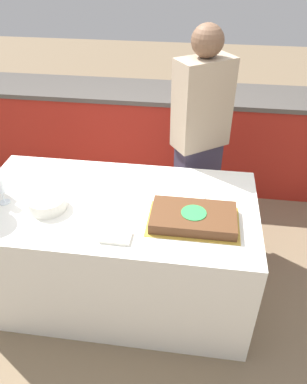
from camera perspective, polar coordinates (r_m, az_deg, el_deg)
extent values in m
plane|color=#7A664C|center=(2.81, -5.05, -14.32)|extent=(14.00, 14.00, 0.00)
cube|color=#A82319|center=(3.73, -0.48, 8.37)|extent=(4.40, 0.55, 0.88)
cube|color=#4C4742|center=(3.54, -0.52, 15.00)|extent=(4.40, 0.58, 0.04)
cube|color=white|center=(2.53, -5.51, -8.62)|extent=(1.73, 0.91, 0.78)
cube|color=gold|center=(2.13, 6.05, -4.53)|extent=(0.52, 0.32, 0.00)
cube|color=#56331C|center=(2.11, 6.11, -3.85)|extent=(0.48, 0.28, 0.06)
cylinder|color=green|center=(2.09, 6.16, -3.16)|extent=(0.14, 0.14, 0.00)
cylinder|color=white|center=(2.28, -15.86, -1.60)|extent=(0.22, 0.22, 0.08)
cylinder|color=white|center=(2.43, -21.71, -1.45)|extent=(0.07, 0.07, 0.00)
cylinder|color=white|center=(2.41, -21.92, -0.66)|extent=(0.01, 0.01, 0.08)
cylinder|color=white|center=(2.36, -22.36, 0.98)|extent=(0.05, 0.05, 0.09)
cylinder|color=white|center=(2.36, 5.82, 0.06)|extent=(0.21, 0.21, 0.00)
cube|color=white|center=(2.02, -5.72, -6.86)|extent=(0.16, 0.10, 0.02)
cube|color=#383347|center=(2.97, 6.41, 0.00)|extent=(0.36, 0.32, 0.85)
cube|color=tan|center=(2.62, 7.48, 13.15)|extent=(0.43, 0.38, 0.61)
sphere|color=brown|center=(2.49, 8.25, 21.87)|extent=(0.21, 0.21, 0.21)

